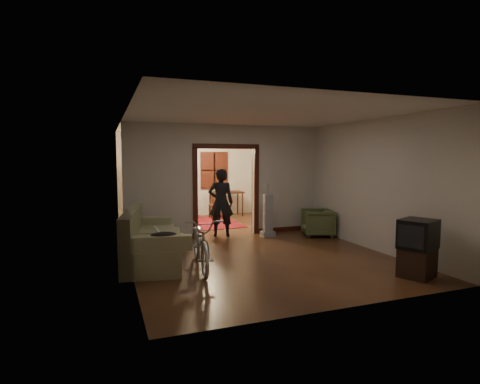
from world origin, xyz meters
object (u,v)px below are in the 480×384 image
sofa (154,236)px  armchair (317,223)px  desk (226,204)px  bicycle (201,242)px  person (221,203)px  locker (156,191)px

sofa → armchair: size_ratio=2.94×
desk → armchair: bearing=-88.3°
sofa → bicycle: sofa is taller
person → locker: locker is taller
bicycle → armchair: (3.46, 1.73, -0.13)m
sofa → desk: size_ratio=1.99×
armchair → person: (-2.30, 0.83, 0.51)m
sofa → bicycle: (0.74, -0.70, -0.03)m
bicycle → locker: (-0.02, 5.86, 0.43)m
bicycle → person: size_ratio=1.06×
person → locker: (-1.18, 3.29, 0.05)m
person → locker: 3.50m
locker → desk: locker is taller
bicycle → locker: size_ratio=1.00×
bicycle → locker: locker is taller
desk → sofa: bearing=-136.5°
armchair → locker: 5.43m
locker → desk: (2.32, -0.22, -0.50)m
sofa → armchair: bearing=23.8°
bicycle → armchair: 3.87m
bicycle → person: 2.84m
person → locker: bearing=-52.7°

